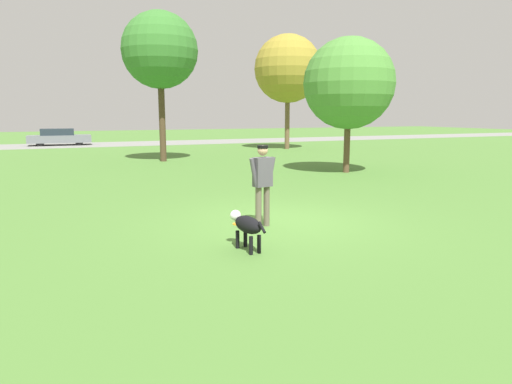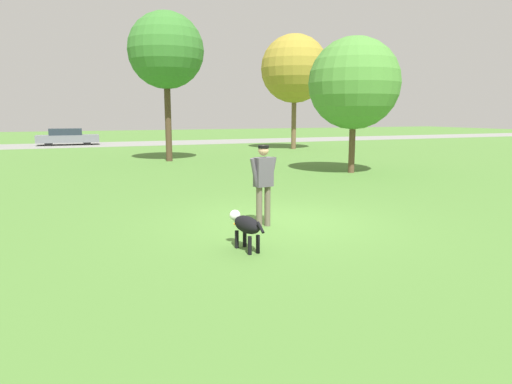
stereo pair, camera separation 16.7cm
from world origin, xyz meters
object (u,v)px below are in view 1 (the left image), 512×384
Objects in this scene: dog at (247,225)px; person at (263,179)px; tree_mid_center at (160,51)px; parked_car_grey at (59,137)px; tree_near_right at (349,84)px; tree_far_right at (288,69)px; frisbee at (238,224)px.

person is at bearing -42.64° from dog.
parked_car_grey is (-4.73, 14.90, -4.80)m from tree_mid_center.
tree_near_right is 9.72m from tree_mid_center.
parked_car_grey is at bearing 107.61° from tree_mid_center.
tree_mid_center reaches higher than tree_near_right.
tree_mid_center reaches higher than person.
parked_car_grey is at bearing 86.62° from person.
tree_far_right is at bearing -33.90° from parked_car_grey.
dog reaches higher than frisbee.
tree_far_right reaches higher than tree_mid_center.
tree_far_right is 18.11m from parked_car_grey.
person is at bearing -118.81° from tree_far_right.
dog is 16.74m from tree_mid_center.
parked_car_grey is at bearing 96.53° from frisbee.
parked_car_grey is (-2.75, 30.76, 0.18)m from dog.
tree_near_right is at bearing -52.14° from dog.
parked_car_grey is at bearing -3.74° from dog.
tree_far_right is at bearing -38.02° from dog.
parked_car_grey is (-3.72, 29.32, -0.40)m from person.
tree_far_right is 1.04× the size of tree_mid_center.
tree_far_right reaches higher than dog.
person is 0.24× the size of tree_mid_center.
tree_mid_center is at bearing -15.95° from dog.
tree_far_right is 1.41× the size of tree_near_right.
tree_near_right reaches higher than dog.
person reaches higher than parked_car_grey.
tree_near_right is at bearing -63.36° from parked_car_grey.
parked_car_grey reaches higher than frisbee.
tree_far_right is at bearing 73.46° from tree_near_right.
tree_near_right is at bearing 34.44° from person.
tree_near_right is at bearing -106.54° from tree_far_right.
frisbee is at bearing -25.87° from dog.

